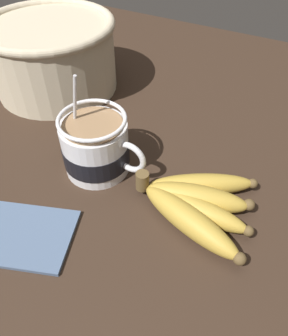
# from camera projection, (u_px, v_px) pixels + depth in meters

# --- Properties ---
(table) EXTENTS (1.28, 1.28, 0.03)m
(table) POSITION_uv_depth(u_px,v_px,m) (134.00, 187.00, 0.53)
(table) COLOR #332319
(table) RESTS_ON ground
(coffee_mug) EXTENTS (0.14, 0.11, 0.16)m
(coffee_mug) POSITION_uv_depth(u_px,v_px,m) (98.00, 145.00, 0.51)
(coffee_mug) COLOR silver
(coffee_mug) RESTS_ON table
(banana_bunch) EXTENTS (0.18, 0.17, 0.04)m
(banana_bunch) POSITION_uv_depth(u_px,v_px,m) (196.00, 202.00, 0.47)
(banana_bunch) COLOR brown
(banana_bunch) RESTS_ON table
(woven_basket) EXTENTS (0.26, 0.26, 0.14)m
(woven_basket) POSITION_uv_depth(u_px,v_px,m) (53.00, 54.00, 0.67)
(woven_basket) COLOR beige
(woven_basket) RESTS_ON table
(napkin) EXTENTS (0.17, 0.14, 0.01)m
(napkin) POSITION_uv_depth(u_px,v_px,m) (21.00, 235.00, 0.44)
(napkin) COLOR slate
(napkin) RESTS_ON table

